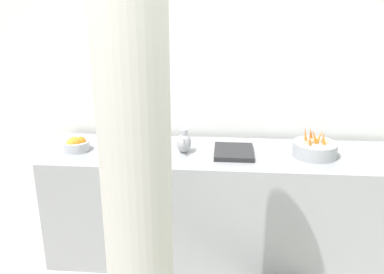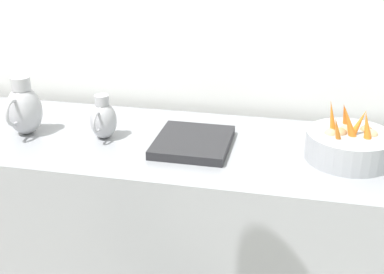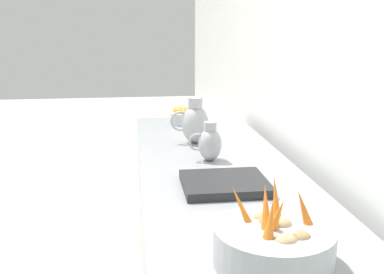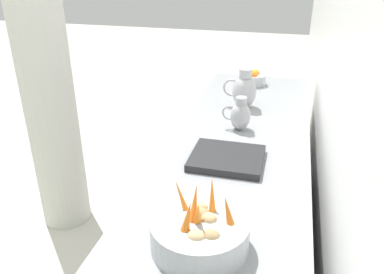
{
  "view_description": "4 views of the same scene",
  "coord_description": "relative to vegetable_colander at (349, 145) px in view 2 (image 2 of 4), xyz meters",
  "views": [
    {
      "loc": [
        1.62,
        0.07,
        2.12
      ],
      "look_at": [
        -1.31,
        -0.17,
        1.09
      ],
      "focal_mm": 39.64,
      "sensor_mm": 36.0,
      "label": 1
    },
    {
      "loc": [
        0.4,
        0.55,
        1.78
      ],
      "look_at": [
        -1.28,
        0.18,
        1.03
      ],
      "focal_mm": 47.34,
      "sensor_mm": 36.0,
      "label": 2
    },
    {
      "loc": [
        -1.09,
        1.88,
        1.56
      ],
      "look_at": [
        -1.34,
        -0.0,
        1.09
      ],
      "focal_mm": 43.19,
      "sensor_mm": 36.0,
      "label": 3
    },
    {
      "loc": [
        -1.7,
        1.78,
        1.83
      ],
      "look_at": [
        -1.31,
        0.28,
        1.09
      ],
      "focal_mm": 36.7,
      "sensor_mm": 36.0,
      "label": 4
    }
  ],
  "objects": [
    {
      "name": "metal_pitcher_short",
      "position": [
        0.01,
        -1.0,
        0.03
      ],
      "size": [
        0.16,
        0.11,
        0.19
      ],
      "color": "#A3A3A8",
      "rests_on": "prep_counter"
    },
    {
      "name": "vegetable_colander",
      "position": [
        0.0,
        0.0,
        0.0
      ],
      "size": [
        0.33,
        0.33,
        0.23
      ],
      "color": "#9EA0A5",
      "rests_on": "prep_counter"
    },
    {
      "name": "metal_pitcher_tall",
      "position": [
        0.04,
        -1.35,
        0.05
      ],
      "size": [
        0.21,
        0.15,
        0.25
      ],
      "color": "#A3A3A8",
      "rests_on": "prep_counter"
    },
    {
      "name": "counter_sink_basin",
      "position": [
        0.01,
        -0.61,
        -0.04
      ],
      "size": [
        0.34,
        0.3,
        0.04
      ],
      "primitive_type": "cube",
      "color": "#232326",
      "rests_on": "prep_counter"
    },
    {
      "name": "prep_counter",
      "position": [
        -0.01,
        -0.68,
        -0.52
      ],
      "size": [
        0.72,
        2.78,
        0.91
      ],
      "primitive_type": "cube",
      "color": "gray",
      "rests_on": "ground_plane"
    }
  ]
}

